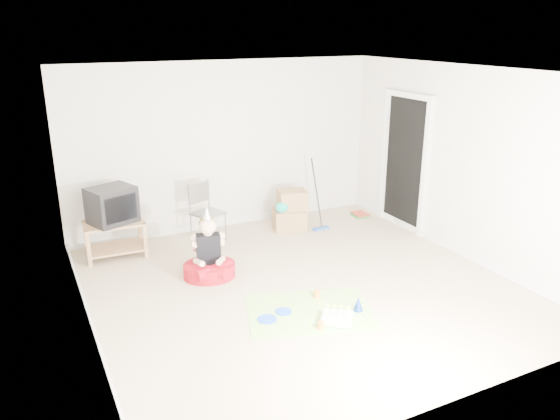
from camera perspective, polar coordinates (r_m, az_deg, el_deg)
name	(u,v)px	position (r m, az deg, el deg)	size (l,w,h in m)	color
ground	(301,287)	(6.85, 2.26, -8.00)	(5.00, 5.00, 0.00)	tan
doorway_recess	(405,164)	(8.76, 12.95, 4.68)	(0.02, 0.90, 2.05)	black
tv_stand	(115,236)	(7.94, -16.86, -2.64)	(0.83, 0.54, 0.51)	#9A6F45
crt_tv	(112,205)	(7.79, -17.17, 0.51)	(0.58, 0.48, 0.50)	black
folding_chair	(208,213)	(8.16, -7.55, -0.31)	(0.53, 0.52, 0.91)	gray
cardboard_boxes	(290,211)	(8.61, 1.07, -0.09)	(0.59, 0.50, 0.63)	#947247
floor_mop	(321,214)	(8.63, 4.33, -0.39)	(0.28, 0.37, 1.09)	#234FB2
book_pile	(360,214)	(9.38, 8.35, -0.46)	(0.25, 0.30, 0.06)	#277735
seated_woman	(209,262)	(7.07, -7.43, -5.40)	(0.81, 0.81, 0.96)	#A90F1C
party_mat	(310,311)	(6.30, 3.10, -10.52)	(1.40, 1.01, 0.01)	#F3338D
birthday_cake	(337,319)	(6.09, 5.99, -11.24)	(0.42, 0.41, 0.15)	silver
blue_plate_near	(284,312)	(6.27, 0.37, -10.56)	(0.19, 0.19, 0.01)	blue
blue_plate_far	(267,319)	(6.12, -1.37, -11.34)	(0.21, 0.21, 0.01)	blue
orange_cup_near	(317,294)	(6.57, 3.89, -8.75)	(0.08, 0.08, 0.09)	orange
orange_cup_far	(320,325)	(5.96, 4.25, -11.92)	(0.07, 0.07, 0.08)	orange
blue_party_hat	(358,304)	(6.32, 8.19, -9.67)	(0.12, 0.12, 0.17)	#1836AA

